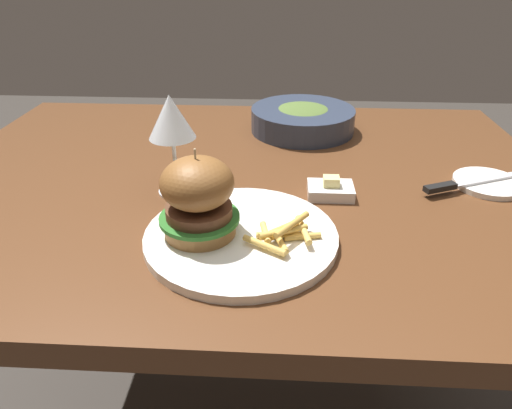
{
  "coord_description": "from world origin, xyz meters",
  "views": [
    {
      "loc": [
        0.07,
        -0.77,
        1.11
      ],
      "look_at": [
        0.03,
        -0.19,
        0.78
      ],
      "focal_mm": 32.0,
      "sensor_mm": 36.0,
      "label": 1
    }
  ],
  "objects_px": {
    "wine_glass": "(171,120)",
    "soup_bowl": "(303,119)",
    "main_plate": "(241,236)",
    "burger_sandwich": "(198,197)",
    "table_knife": "(467,183)",
    "butter_dish": "(330,190)",
    "bread_plate": "(488,183)"
  },
  "relations": [
    {
      "from": "wine_glass",
      "to": "bread_plate",
      "type": "xyz_separation_m",
      "value": [
        0.55,
        0.06,
        -0.13
      ]
    },
    {
      "from": "wine_glass",
      "to": "soup_bowl",
      "type": "height_order",
      "value": "wine_glass"
    },
    {
      "from": "butter_dish",
      "to": "bread_plate",
      "type": "bearing_deg",
      "value": 10.87
    },
    {
      "from": "bread_plate",
      "to": "soup_bowl",
      "type": "bearing_deg",
      "value": 140.74
    },
    {
      "from": "main_plate",
      "to": "wine_glass",
      "type": "xyz_separation_m",
      "value": [
        -0.12,
        0.15,
        0.12
      ]
    },
    {
      "from": "burger_sandwich",
      "to": "wine_glass",
      "type": "relative_size",
      "value": 0.75
    },
    {
      "from": "main_plate",
      "to": "soup_bowl",
      "type": "bearing_deg",
      "value": 77.52
    },
    {
      "from": "bread_plate",
      "to": "table_knife",
      "type": "height_order",
      "value": "table_knife"
    },
    {
      "from": "table_knife",
      "to": "wine_glass",
      "type": "bearing_deg",
      "value": -175.98
    },
    {
      "from": "wine_glass",
      "to": "soup_bowl",
      "type": "xyz_separation_m",
      "value": [
        0.23,
        0.32,
        -0.1
      ]
    },
    {
      "from": "table_knife",
      "to": "butter_dish",
      "type": "relative_size",
      "value": 2.61
    },
    {
      "from": "burger_sandwich",
      "to": "table_knife",
      "type": "bearing_deg",
      "value": 22.76
    },
    {
      "from": "soup_bowl",
      "to": "butter_dish",
      "type": "bearing_deg",
      "value": -83.21
    },
    {
      "from": "main_plate",
      "to": "burger_sandwich",
      "type": "distance_m",
      "value": 0.09
    },
    {
      "from": "main_plate",
      "to": "table_knife",
      "type": "xyz_separation_m",
      "value": [
        0.38,
        0.18,
        0.01
      ]
    },
    {
      "from": "butter_dish",
      "to": "soup_bowl",
      "type": "distance_m",
      "value": 0.32
    },
    {
      "from": "wine_glass",
      "to": "table_knife",
      "type": "xyz_separation_m",
      "value": [
        0.51,
        0.04,
        -0.12
      ]
    },
    {
      "from": "burger_sandwich",
      "to": "bread_plate",
      "type": "distance_m",
      "value": 0.53
    },
    {
      "from": "burger_sandwich",
      "to": "bread_plate",
      "type": "height_order",
      "value": "burger_sandwich"
    },
    {
      "from": "bread_plate",
      "to": "soup_bowl",
      "type": "xyz_separation_m",
      "value": [
        -0.32,
        0.27,
        0.02
      ]
    },
    {
      "from": "burger_sandwich",
      "to": "soup_bowl",
      "type": "relative_size",
      "value": 0.55
    },
    {
      "from": "butter_dish",
      "to": "wine_glass",
      "type": "bearing_deg",
      "value": -179.96
    },
    {
      "from": "burger_sandwich",
      "to": "wine_glass",
      "type": "bearing_deg",
      "value": 113.69
    },
    {
      "from": "main_plate",
      "to": "burger_sandwich",
      "type": "xyz_separation_m",
      "value": [
        -0.06,
        -0.0,
        0.06
      ]
    },
    {
      "from": "burger_sandwich",
      "to": "butter_dish",
      "type": "bearing_deg",
      "value": 36.74
    },
    {
      "from": "wine_glass",
      "to": "bread_plate",
      "type": "height_order",
      "value": "wine_glass"
    },
    {
      "from": "main_plate",
      "to": "wine_glass",
      "type": "bearing_deg",
      "value": 130.4
    },
    {
      "from": "wine_glass",
      "to": "butter_dish",
      "type": "xyz_separation_m",
      "value": [
        0.27,
        0.0,
        -0.12
      ]
    },
    {
      "from": "main_plate",
      "to": "butter_dish",
      "type": "height_order",
      "value": "butter_dish"
    },
    {
      "from": "wine_glass",
      "to": "bread_plate",
      "type": "relative_size",
      "value": 1.43
    },
    {
      "from": "burger_sandwich",
      "to": "butter_dish",
      "type": "distance_m",
      "value": 0.26
    },
    {
      "from": "main_plate",
      "to": "bread_plate",
      "type": "distance_m",
      "value": 0.47
    }
  ]
}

